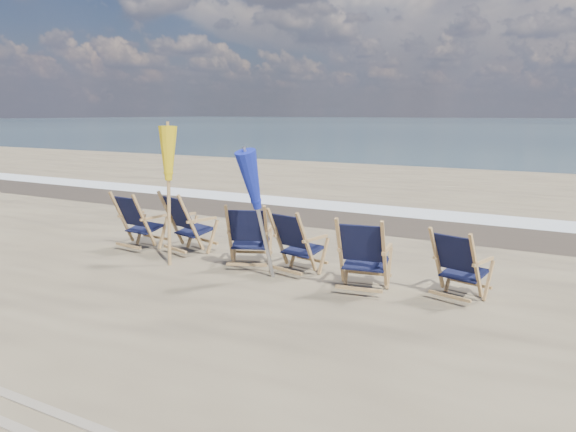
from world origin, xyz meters
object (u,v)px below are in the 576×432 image
Objects in this scene: beach_chair_1 at (191,226)px; umbrella_yellow at (167,161)px; beach_chair_5 at (476,269)px; beach_chair_4 at (384,258)px; beach_chair_0 at (144,223)px; umbrella_blue at (261,182)px; beach_chair_3 at (306,245)px; beach_chair_2 at (267,237)px.

beach_chair_1 is 1.22m from umbrella_yellow.
beach_chair_5 is at bearing -165.57° from beach_chair_1.
umbrella_yellow is (-3.56, -0.13, 1.13)m from beach_chair_4.
beach_chair_4 is at bearing 2.11° from umbrella_yellow.
beach_chair_0 is at bearing -11.98° from beach_chair_4.
beach_chair_0 reaches higher than beach_chair_5.
beach_chair_4 is 0.54× the size of umbrella_blue.
beach_chair_3 is at bearing -174.87° from beach_chair_0.
beach_chair_5 is at bearing 153.64° from beach_chair_2.
umbrella_blue is (1.75, -0.56, 0.90)m from beach_chair_1.
umbrella_yellow is at bearing 177.44° from umbrella_blue.
umbrella_blue reaches higher than beach_chair_1.
beach_chair_1 reaches higher than beach_chair_4.
umbrella_yellow is at bearing 20.49° from beach_chair_3.
beach_chair_2 is at bearing 12.37° from beach_chair_5.
beach_chair_1 is at bearing 8.40° from beach_chair_3.
beach_chair_3 is at bearing 38.41° from umbrella_blue.
beach_chair_1 is 1.07× the size of beach_chair_3.
umbrella_blue is (-0.52, -0.41, 0.94)m from beach_chair_3.
beach_chair_5 is at bearing -167.93° from beach_chair_3.
beach_chair_3 is at bearing 8.20° from umbrella_yellow.
beach_chair_3 is 1.28m from beach_chair_4.
umbrella_blue is at bearing 22.92° from beach_chair_5.
beach_chair_1 is 1.12× the size of beach_chair_5.
umbrella_blue is at bearing -2.63° from beach_chair_4.
umbrella_yellow reaches higher than beach_chair_2.
beach_chair_1 is at bearing -165.28° from beach_chair_0.
umbrella_yellow reaches higher than beach_chair_3.
umbrella_blue is (-2.91, -0.40, 0.96)m from beach_chair_5.
beach_chair_5 is at bearing 3.92° from umbrella_yellow.
beach_chair_0 is 4.43m from beach_chair_4.
beach_chair_5 is 3.09m from umbrella_blue.
beach_chair_1 is 4.66m from beach_chair_5.
umbrella_yellow is (-4.69, -0.32, 1.17)m from beach_chair_5.
umbrella_yellow is 1.79m from umbrella_blue.
umbrella_yellow reaches higher than beach_chair_0.
beach_chair_2 is 0.98× the size of beach_chair_4.
beach_chair_2 is 1.96m from umbrella_yellow.
beach_chair_1 is 2.27m from beach_chair_3.
beach_chair_2 is (2.40, 0.14, -0.00)m from beach_chair_0.
beach_chair_0 is 1.08× the size of beach_chair_5.
beach_chair_3 is 2.59m from umbrella_yellow.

